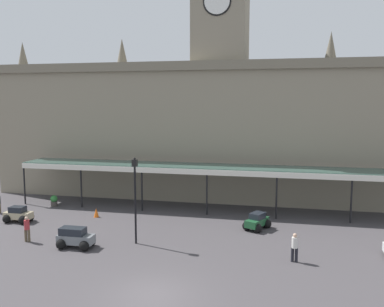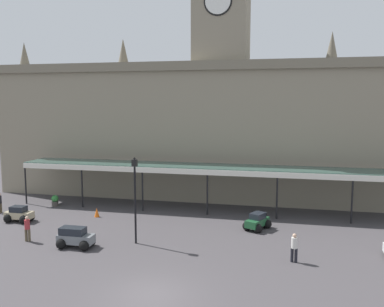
{
  "view_description": "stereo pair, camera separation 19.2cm",
  "coord_description": "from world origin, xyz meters",
  "px_view_note": "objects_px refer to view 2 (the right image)",
  "views": [
    {
      "loc": [
        5.79,
        -17.69,
        9.02
      ],
      "look_at": [
        0.0,
        8.74,
        5.64
      ],
      "focal_mm": 38.79,
      "sensor_mm": 36.0,
      "label": 1
    },
    {
      "loc": [
        5.98,
        -17.65,
        9.02
      ],
      "look_at": [
        0.0,
        8.74,
        5.64
      ],
      "focal_mm": 38.79,
      "sensor_mm": 36.0,
      "label": 2
    }
  ],
  "objects_px": {
    "car_green_sedan": "(257,222)",
    "pedestrian_crossing_forecourt": "(294,247)",
    "planter_forecourt_centre": "(55,200)",
    "victorian_lamppost": "(135,191)",
    "pedestrian_near_entrance": "(0,202)",
    "traffic_cone": "(97,212)",
    "car_beige_sedan": "(19,215)",
    "car_grey_estate": "(75,238)",
    "pedestrian_beside_cars": "(27,228)"
  },
  "relations": [
    {
      "from": "traffic_cone",
      "to": "car_grey_estate",
      "type": "bearing_deg",
      "value": -75.27
    },
    {
      "from": "pedestrian_crossing_forecourt",
      "to": "pedestrian_near_entrance",
      "type": "height_order",
      "value": "same"
    },
    {
      "from": "car_green_sedan",
      "to": "planter_forecourt_centre",
      "type": "xyz_separation_m",
      "value": [
        -17.64,
        2.83,
        -0.01
      ]
    },
    {
      "from": "traffic_cone",
      "to": "pedestrian_crossing_forecourt",
      "type": "bearing_deg",
      "value": -22.26
    },
    {
      "from": "car_beige_sedan",
      "to": "traffic_cone",
      "type": "bearing_deg",
      "value": 25.9
    },
    {
      "from": "victorian_lamppost",
      "to": "pedestrian_near_entrance",
      "type": "bearing_deg",
      "value": 161.71
    },
    {
      "from": "pedestrian_near_entrance",
      "to": "planter_forecourt_centre",
      "type": "relative_size",
      "value": 1.74
    },
    {
      "from": "pedestrian_crossing_forecourt",
      "to": "victorian_lamppost",
      "type": "distance_m",
      "value": 10.2
    },
    {
      "from": "pedestrian_near_entrance",
      "to": "car_beige_sedan",
      "type": "bearing_deg",
      "value": -30.41
    },
    {
      "from": "victorian_lamppost",
      "to": "traffic_cone",
      "type": "relative_size",
      "value": 7.65
    },
    {
      "from": "pedestrian_near_entrance",
      "to": "planter_forecourt_centre",
      "type": "xyz_separation_m",
      "value": [
        3.13,
        3.09,
        -0.42
      ]
    },
    {
      "from": "pedestrian_crossing_forecourt",
      "to": "pedestrian_beside_cars",
      "type": "xyz_separation_m",
      "value": [
        -16.84,
        -0.19,
        0.0
      ]
    },
    {
      "from": "car_beige_sedan",
      "to": "pedestrian_near_entrance",
      "type": "height_order",
      "value": "pedestrian_near_entrance"
    },
    {
      "from": "car_grey_estate",
      "to": "pedestrian_beside_cars",
      "type": "xyz_separation_m",
      "value": [
        -3.58,
        0.33,
        0.34
      ]
    },
    {
      "from": "car_green_sedan",
      "to": "victorian_lamppost",
      "type": "bearing_deg",
      "value": -147.64
    },
    {
      "from": "pedestrian_near_entrance",
      "to": "victorian_lamppost",
      "type": "xyz_separation_m",
      "value": [
        13.38,
        -4.42,
        2.5
      ]
    },
    {
      "from": "car_grey_estate",
      "to": "pedestrian_beside_cars",
      "type": "distance_m",
      "value": 3.61
    },
    {
      "from": "pedestrian_crossing_forecourt",
      "to": "planter_forecourt_centre",
      "type": "bearing_deg",
      "value": 157.02
    },
    {
      "from": "planter_forecourt_centre",
      "to": "pedestrian_near_entrance",
      "type": "bearing_deg",
      "value": -135.37
    },
    {
      "from": "pedestrian_near_entrance",
      "to": "traffic_cone",
      "type": "relative_size",
      "value": 2.29
    },
    {
      "from": "car_green_sedan",
      "to": "car_beige_sedan",
      "type": "xyz_separation_m",
      "value": [
        -17.72,
        -2.06,
        0.0
      ]
    },
    {
      "from": "car_grey_estate",
      "to": "planter_forecourt_centre",
      "type": "relative_size",
      "value": 2.35
    },
    {
      "from": "car_green_sedan",
      "to": "pedestrian_crossing_forecourt",
      "type": "distance_m",
      "value": 6.21
    },
    {
      "from": "car_beige_sedan",
      "to": "pedestrian_beside_cars",
      "type": "xyz_separation_m",
      "value": [
        3.33,
        -3.82,
        0.41
      ]
    },
    {
      "from": "car_grey_estate",
      "to": "car_beige_sedan",
      "type": "bearing_deg",
      "value": 148.99
    },
    {
      "from": "planter_forecourt_centre",
      "to": "car_grey_estate",
      "type": "bearing_deg",
      "value": -52.92
    },
    {
      "from": "pedestrian_beside_cars",
      "to": "traffic_cone",
      "type": "bearing_deg",
      "value": 73.89
    },
    {
      "from": "pedestrian_beside_cars",
      "to": "traffic_cone",
      "type": "distance_m",
      "value": 6.61
    },
    {
      "from": "car_beige_sedan",
      "to": "traffic_cone",
      "type": "relative_size",
      "value": 2.82
    },
    {
      "from": "pedestrian_near_entrance",
      "to": "pedestrian_beside_cars",
      "type": "relative_size",
      "value": 1.0
    },
    {
      "from": "car_beige_sedan",
      "to": "pedestrian_beside_cars",
      "type": "distance_m",
      "value": 5.09
    },
    {
      "from": "pedestrian_beside_cars",
      "to": "victorian_lamppost",
      "type": "relative_size",
      "value": 0.3
    },
    {
      "from": "pedestrian_near_entrance",
      "to": "victorian_lamppost",
      "type": "distance_m",
      "value": 14.31
    },
    {
      "from": "traffic_cone",
      "to": "car_beige_sedan",
      "type": "bearing_deg",
      "value": -154.1
    },
    {
      "from": "car_beige_sedan",
      "to": "traffic_cone",
      "type": "distance_m",
      "value": 5.73
    },
    {
      "from": "car_green_sedan",
      "to": "car_beige_sedan",
      "type": "bearing_deg",
      "value": -173.38
    },
    {
      "from": "car_green_sedan",
      "to": "planter_forecourt_centre",
      "type": "relative_size",
      "value": 2.33
    },
    {
      "from": "car_grey_estate",
      "to": "pedestrian_beside_cars",
      "type": "relative_size",
      "value": 1.35
    },
    {
      "from": "car_grey_estate",
      "to": "victorian_lamppost",
      "type": "distance_m",
      "value": 4.7
    },
    {
      "from": "pedestrian_beside_cars",
      "to": "planter_forecourt_centre",
      "type": "height_order",
      "value": "pedestrian_beside_cars"
    },
    {
      "from": "car_green_sedan",
      "to": "car_beige_sedan",
      "type": "distance_m",
      "value": 17.84
    },
    {
      "from": "car_green_sedan",
      "to": "pedestrian_crossing_forecourt",
      "type": "relative_size",
      "value": 1.34
    },
    {
      "from": "pedestrian_near_entrance",
      "to": "traffic_cone",
      "type": "bearing_deg",
      "value": 4.97
    },
    {
      "from": "car_green_sedan",
      "to": "victorian_lamppost",
      "type": "distance_m",
      "value": 9.23
    },
    {
      "from": "pedestrian_crossing_forecourt",
      "to": "traffic_cone",
      "type": "bearing_deg",
      "value": 157.74
    },
    {
      "from": "car_green_sedan",
      "to": "car_beige_sedan",
      "type": "height_order",
      "value": "same"
    },
    {
      "from": "car_beige_sedan",
      "to": "pedestrian_crossing_forecourt",
      "type": "relative_size",
      "value": 1.23
    },
    {
      "from": "pedestrian_crossing_forecourt",
      "to": "planter_forecourt_centre",
      "type": "height_order",
      "value": "pedestrian_crossing_forecourt"
    },
    {
      "from": "car_grey_estate",
      "to": "victorian_lamppost",
      "type": "xyz_separation_m",
      "value": [
        3.42,
        1.52,
        2.85
      ]
    },
    {
      "from": "car_green_sedan",
      "to": "pedestrian_near_entrance",
      "type": "bearing_deg",
      "value": -179.27
    }
  ]
}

